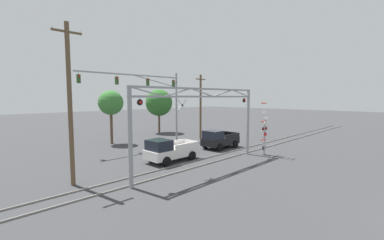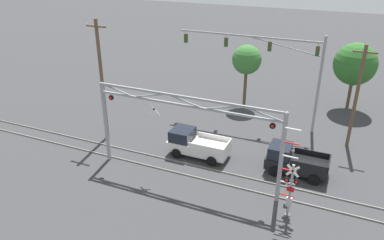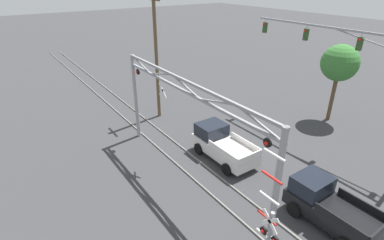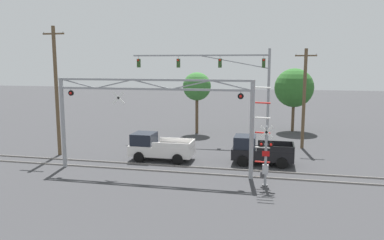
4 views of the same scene
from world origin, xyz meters
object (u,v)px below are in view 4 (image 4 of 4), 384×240
crossing_gantry (152,110)px  crossing_signal_mast (265,154)px  pickup_truck_following (259,151)px  background_tree_beyond_span (294,88)px  utility_pole_left (56,90)px  utility_pole_right (304,98)px  background_tree_far_left_verge (197,87)px  traffic_signal_span (232,76)px  pickup_truck_lead (158,147)px

crossing_gantry → crossing_signal_mast: (7.50, -1.30, -2.30)m
crossing_signal_mast → pickup_truck_following: 5.26m
crossing_gantry → background_tree_beyond_span: 20.85m
utility_pole_left → crossing_gantry: bearing=-19.2°
crossing_signal_mast → utility_pole_right: utility_pole_right is taller
crossing_signal_mast → background_tree_far_left_verge: (-7.48, 16.10, 2.93)m
utility_pole_right → background_tree_beyond_span: utility_pole_right is taller
traffic_signal_span → pickup_truck_following: size_ratio=2.94×
traffic_signal_span → utility_pole_left: size_ratio=1.28×
crossing_gantry → pickup_truck_lead: (-0.66, 3.33, -3.31)m
background_tree_beyond_span → crossing_signal_mast: bearing=-97.3°
background_tree_far_left_verge → utility_pole_left: bearing=-127.4°
utility_pole_left → utility_pole_right: 20.53m
pickup_truck_following → utility_pole_left: bearing=-177.4°
utility_pole_left → utility_pole_right: bearing=19.2°
pickup_truck_following → utility_pole_right: (3.51, 6.00, 3.46)m
pickup_truck_lead → utility_pole_right: 13.33m
pickup_truck_following → utility_pole_right: 7.77m
utility_pole_right → background_tree_far_left_verge: utility_pole_right is taller
crossing_signal_mast → pickup_truck_lead: 9.43m
utility_pole_right → background_tree_far_left_verge: 11.56m
pickup_truck_following → crossing_signal_mast: bearing=-83.8°
crossing_signal_mast → utility_pole_right: bearing=75.2°
pickup_truck_lead → crossing_signal_mast: bearing=-29.5°
pickup_truck_lead → utility_pole_left: (-8.27, -0.22, 4.28)m
crossing_signal_mast → background_tree_beyond_span: bearing=82.7°
crossing_gantry → utility_pole_right: 14.36m
utility_pole_right → background_tree_far_left_verge: bearing=154.5°
background_tree_beyond_span → background_tree_far_left_verge: 10.58m
crossing_signal_mast → background_tree_far_left_verge: background_tree_far_left_verge is taller
crossing_gantry → pickup_truck_following: 8.60m
crossing_signal_mast → traffic_signal_span: size_ratio=0.46×
crossing_signal_mast → traffic_signal_span: bearing=105.3°
utility_pole_left → crossing_signal_mast: bearing=-15.0°
crossing_signal_mast → pickup_truck_following: crossing_signal_mast is taller
crossing_gantry → background_tree_far_left_verge: size_ratio=2.09×
crossing_signal_mast → utility_pole_left: size_ratio=0.59×
utility_pole_right → background_tree_far_left_verge: size_ratio=1.34×
utility_pole_left → background_tree_beyond_span: 24.27m
crossing_gantry → pickup_truck_lead: size_ratio=2.80×
utility_pole_right → background_tree_beyond_span: size_ratio=1.26×
utility_pole_left → background_tree_beyond_span: bearing=38.7°
crossing_gantry → utility_pole_left: size_ratio=1.32×
crossing_signal_mast → utility_pole_left: bearing=165.0°
pickup_truck_following → utility_pole_left: utility_pole_left is taller
utility_pole_left → background_tree_far_left_verge: (8.95, 11.69, -0.34)m
background_tree_far_left_verge → crossing_signal_mast: bearing=-65.1°
traffic_signal_span → utility_pole_right: (6.40, -1.48, -1.71)m
utility_pole_left → background_tree_far_left_verge: bearing=52.6°
crossing_gantry → utility_pole_right: bearing=43.3°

